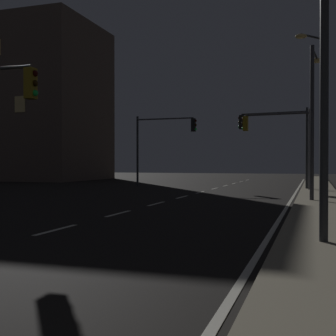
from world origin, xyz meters
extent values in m
plane|color=black|center=(0.00, 17.50, 0.00)|extent=(112.00, 112.00, 0.00)
cube|color=gray|center=(6.75, 17.50, 0.07)|extent=(2.05, 77.00, 0.14)
cube|color=silver|center=(0.00, 9.00, 0.01)|extent=(0.14, 2.00, 0.01)
cube|color=silver|center=(0.00, 13.00, 0.01)|extent=(0.14, 2.00, 0.01)
cube|color=silver|center=(0.00, 17.00, 0.01)|extent=(0.14, 2.00, 0.01)
cube|color=silver|center=(0.00, 21.00, 0.01)|extent=(0.14, 2.00, 0.01)
cube|color=silver|center=(0.00, 25.00, 0.01)|extent=(0.14, 2.00, 0.01)
cube|color=silver|center=(0.00, 29.00, 0.01)|extent=(0.14, 2.00, 0.01)
cube|color=silver|center=(0.00, 33.00, 0.01)|extent=(0.14, 2.00, 0.01)
cube|color=silver|center=(0.00, 37.00, 0.01)|extent=(0.14, 2.00, 0.01)
cube|color=silver|center=(0.00, 41.00, 0.01)|extent=(0.14, 2.00, 0.01)
cube|color=silver|center=(0.00, 45.00, 0.01)|extent=(0.14, 2.00, 0.01)
cube|color=silver|center=(5.48, 22.50, 0.01)|extent=(0.14, 53.00, 0.01)
cylinder|color=#2D3033|center=(6.07, 28.62, 2.72)|extent=(0.16, 0.16, 5.16)
cylinder|color=#38383D|center=(3.95, 28.89, 5.05)|extent=(4.25, 0.64, 0.11)
cube|color=black|center=(1.84, 29.15, 4.53)|extent=(0.32, 0.37, 0.95)
sphere|color=black|center=(1.68, 29.17, 4.83)|extent=(0.20, 0.20, 0.20)
sphere|color=black|center=(1.68, 29.17, 4.53)|extent=(0.20, 0.20, 0.20)
sphere|color=#19D84C|center=(1.68, 29.17, 4.23)|extent=(0.20, 0.20, 0.20)
cylinder|color=#2D3033|center=(-6.24, 30.37, 2.65)|extent=(0.16, 0.16, 5.29)
cylinder|color=#4C4C51|center=(-4.03, 30.31, 5.04)|extent=(4.41, 0.23, 0.11)
cube|color=black|center=(-1.83, 30.25, 4.52)|extent=(0.29, 0.35, 0.95)
sphere|color=black|center=(-1.67, 30.25, 4.82)|extent=(0.20, 0.20, 0.20)
sphere|color=black|center=(-1.67, 30.25, 4.52)|extent=(0.20, 0.20, 0.20)
sphere|color=#19D84C|center=(-1.67, 30.25, 4.22)|extent=(0.20, 0.20, 0.20)
cylinder|color=#4C4C51|center=(6.25, 27.58, 2.62)|extent=(0.16, 0.16, 4.96)
cylinder|color=#38383D|center=(4.26, 27.78, 4.85)|extent=(3.99, 0.51, 0.11)
cube|color=olive|center=(2.27, 27.97, 4.33)|extent=(0.31, 0.37, 0.95)
sphere|color=black|center=(2.12, 27.99, 4.63)|extent=(0.20, 0.20, 0.20)
sphere|color=black|center=(2.12, 27.99, 4.33)|extent=(0.20, 0.20, 0.20)
sphere|color=#19D84C|center=(2.12, 27.99, 4.03)|extent=(0.20, 0.20, 0.20)
cube|color=olive|center=(-1.82, 10.50, 4.23)|extent=(0.29, 0.35, 0.95)
sphere|color=black|center=(-1.67, 10.50, 4.53)|extent=(0.20, 0.20, 0.20)
sphere|color=black|center=(-1.67, 10.50, 4.23)|extent=(0.20, 0.20, 0.20)
sphere|color=#19D84C|center=(-1.67, 10.50, 3.93)|extent=(0.20, 0.20, 0.20)
cylinder|color=#2D3033|center=(6.71, 8.51, 4.20)|extent=(0.18, 0.18, 8.12)
cylinder|color=#2D3033|center=(6.92, 22.64, 4.15)|extent=(0.18, 0.18, 8.03)
cylinder|color=#2D3033|center=(6.40, 22.02, 8.02)|extent=(1.10, 1.30, 0.10)
ellipsoid|color=#F9D172|center=(5.89, 21.40, 7.92)|extent=(0.56, 0.36, 0.24)
cylinder|color=#38383D|center=(6.42, 19.46, 3.55)|extent=(0.18, 0.18, 6.82)
cylinder|color=#2D3033|center=(6.52, 20.48, 6.81)|extent=(0.30, 2.05, 0.10)
ellipsoid|color=#F9D172|center=(6.62, 21.49, 6.71)|extent=(0.56, 0.36, 0.24)
cube|color=brown|center=(-25.34, 39.76, 8.08)|extent=(20.58, 11.27, 16.15)
cube|color=#EACC7A|center=(-19.44, 34.10, 7.21)|extent=(1.10, 0.06, 1.50)
camera|label=1|loc=(6.51, -1.45, 1.79)|focal=48.26mm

